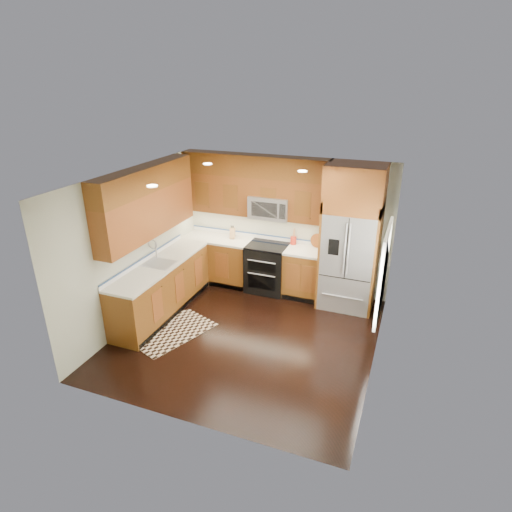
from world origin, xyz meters
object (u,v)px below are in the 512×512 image
at_px(knife_block, 232,233).
at_px(utensil_crock, 293,239).
at_px(rug, 173,332).
at_px(range, 267,268).
at_px(refrigerator, 351,238).

height_order(knife_block, utensil_crock, utensil_crock).
xyz_separation_m(rug, knife_block, (0.17, 2.13, 1.04)).
bearing_deg(rug, range, 85.62).
bearing_deg(knife_block, range, -9.07).
bearing_deg(refrigerator, range, 178.60).
distance_m(knife_block, utensil_crock, 1.23).
distance_m(range, rug, 2.26).
distance_m(refrigerator, knife_block, 2.35).
bearing_deg(range, utensil_crock, 28.13).
bearing_deg(range, refrigerator, -1.40).
bearing_deg(rug, knife_block, 106.49).
height_order(range, refrigerator, refrigerator).
distance_m(range, refrigerator, 1.76).
bearing_deg(utensil_crock, range, -151.87).
height_order(refrigerator, rug, refrigerator).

